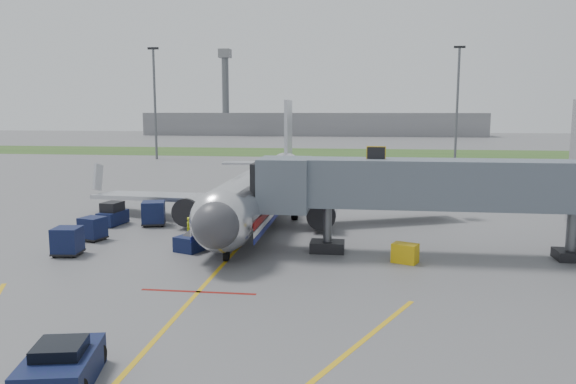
# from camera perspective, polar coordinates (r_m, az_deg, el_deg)

# --- Properties ---
(ground) EXTENTS (400.00, 400.00, 0.00)m
(ground) POSITION_cam_1_polar(r_m,az_deg,el_deg) (32.98, -7.11, -7.85)
(ground) COLOR #565659
(ground) RESTS_ON ground
(grass_strip) EXTENTS (300.00, 25.00, 0.01)m
(grass_strip) POSITION_cam_1_polar(r_m,az_deg,el_deg) (121.24, 3.69, 4.03)
(grass_strip) COLOR #2D4C1E
(grass_strip) RESTS_ON ground
(apron_markings) EXTENTS (21.52, 50.00, 0.01)m
(apron_markings) POSITION_cam_1_polar(r_m,az_deg,el_deg) (26.26, -11.27, -12.25)
(apron_markings) COLOR gold
(apron_markings) RESTS_ON ground
(airliner) EXTENTS (32.10, 35.67, 10.25)m
(airliner) POSITION_cam_1_polar(r_m,az_deg,el_deg) (47.04, -2.48, 0.39)
(airliner) COLOR silver
(airliner) RESTS_ON ground
(jet_bridge) EXTENTS (25.30, 4.00, 6.90)m
(jet_bridge) POSITION_cam_1_polar(r_m,az_deg,el_deg) (36.24, 14.97, 0.62)
(jet_bridge) COLOR slate
(jet_bridge) RESTS_ON ground
(light_mast_left) EXTENTS (2.00, 0.44, 20.40)m
(light_mast_left) POSITION_cam_1_polar(r_m,az_deg,el_deg) (107.61, -13.37, 9.01)
(light_mast_left) COLOR #595B60
(light_mast_left) RESTS_ON ground
(light_mast_right) EXTENTS (2.00, 0.44, 20.40)m
(light_mast_right) POSITION_cam_1_polar(r_m,az_deg,el_deg) (106.97, 16.83, 8.89)
(light_mast_right) COLOR #595B60
(light_mast_right) RESTS_ON ground
(distant_terminal) EXTENTS (120.00, 14.00, 8.00)m
(distant_terminal) POSITION_cam_1_polar(r_m,az_deg,el_deg) (201.50, 2.40, 6.91)
(distant_terminal) COLOR slate
(distant_terminal) RESTS_ON ground
(control_tower) EXTENTS (4.00, 4.00, 30.00)m
(control_tower) POSITION_cam_1_polar(r_m,az_deg,el_deg) (201.62, -6.38, 10.65)
(control_tower) COLOR #595B60
(control_tower) RESTS_ON ground
(pushback_tug) EXTENTS (2.86, 3.92, 1.47)m
(pushback_tug) POSITION_cam_1_polar(r_m,az_deg,el_deg) (21.16, -22.07, -16.16)
(pushback_tug) COLOR #0B1A33
(pushback_tug) RESTS_ON ground
(baggage_tug) EXTENTS (1.76, 2.83, 1.86)m
(baggage_tug) POSITION_cam_1_polar(r_m,az_deg,el_deg) (47.10, -17.39, -2.23)
(baggage_tug) COLOR #0B1A33
(baggage_tug) RESTS_ON ground
(baggage_cart_a) EXTENTS (1.88, 1.88, 1.66)m
(baggage_cart_a) POSITION_cam_1_polar(r_m,az_deg,el_deg) (42.08, -19.23, -3.52)
(baggage_cart_a) COLOR #0B1A33
(baggage_cart_a) RESTS_ON ground
(baggage_cart_b) EXTENTS (1.82, 1.82, 1.80)m
(baggage_cart_b) POSITION_cam_1_polar(r_m,az_deg,el_deg) (38.34, -21.50, -4.67)
(baggage_cart_b) COLOR #0B1A33
(baggage_cart_b) RESTS_ON ground
(baggage_cart_c) EXTENTS (2.21, 2.21, 1.93)m
(baggage_cart_c) POSITION_cam_1_polar(r_m,az_deg,el_deg) (45.98, -13.50, -2.12)
(baggage_cart_c) COLOR #0B1A33
(baggage_cart_c) RESTS_ON ground
(belt_loader) EXTENTS (2.95, 4.92, 2.34)m
(belt_loader) POSITION_cam_1_polar(r_m,az_deg,el_deg) (38.30, -8.78, -4.70)
(belt_loader) COLOR #0B1A33
(belt_loader) RESTS_ON ground
(ground_power_cart) EXTENTS (1.74, 1.49, 1.18)m
(ground_power_cart) POSITION_cam_1_polar(r_m,az_deg,el_deg) (34.80, 11.81, -6.11)
(ground_power_cart) COLOR gold
(ground_power_cart) RESTS_ON ground
(ramp_worker) EXTENTS (0.61, 0.69, 1.59)m
(ramp_worker) POSITION_cam_1_polar(r_m,az_deg,el_deg) (40.76, -9.96, -3.63)
(ramp_worker) COLOR #B7C817
(ramp_worker) RESTS_ON ground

